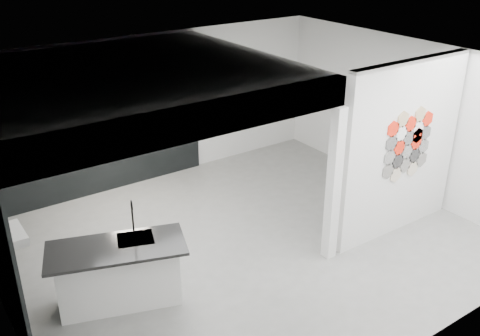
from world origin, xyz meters
The scene contains 16 objects.
floor centered at (0.00, 0.00, -0.01)m, with size 7.00×6.00×0.01m, color slate.
partition_panel centered at (2.23, -1.00, 1.40)m, with size 2.45×0.15×2.80m, color silver.
bay_clad_back centered at (-1.30, 2.97, 1.18)m, with size 4.40×0.04×2.35m, color black.
bulkhead centered at (-1.30, 1.00, 2.55)m, with size 4.40×4.00×0.40m, color silver.
corner_column centered at (0.82, -1.00, 1.18)m, with size 0.16×0.16×2.35m, color silver.
fascia_beam centered at (-1.30, -0.92, 2.55)m, with size 4.40×0.16×0.40m, color silver.
wall_basin centered at (-3.24, 0.80, 0.85)m, with size 0.40×0.60×0.12m, color silver.
display_shelf centered at (-1.20, 2.87, 1.30)m, with size 3.00×0.15×0.04m, color black.
kitchen_island centered at (-2.18, -0.26, 0.47)m, with size 1.87×1.27×1.38m.
stockpot centered at (-2.24, 2.87, 1.40)m, with size 0.20×0.20×0.17m, color black.
kettle centered at (-0.44, 2.87, 1.39)m, with size 0.16×0.16×0.14m, color black.
glass_bowl centered at (0.15, 2.87, 1.36)m, with size 0.12×0.12×0.09m, color gray.
glass_vase centered at (0.15, 2.87, 1.38)m, with size 0.09×0.09×0.13m, color gray.
bottle_dark centered at (-1.38, 2.87, 1.41)m, with size 0.07×0.07×0.18m, color black.
utensil_cup centered at (-1.78, 2.87, 1.37)m, with size 0.09×0.09×0.11m, color black.
hex_tile_cluster centered at (2.26, -1.09, 1.50)m, with size 1.04×0.02×1.16m.
Camera 1 is at (-4.14, -5.83, 4.55)m, focal length 40.00 mm.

